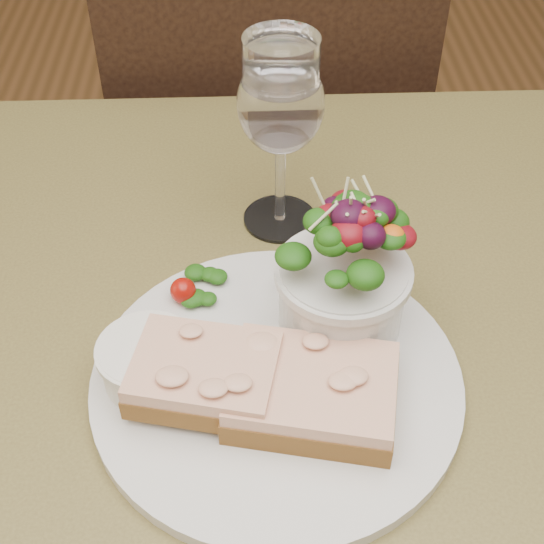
{
  "coord_description": "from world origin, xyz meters",
  "views": [
    {
      "loc": [
        -0.04,
        -0.39,
        1.22
      ],
      "look_at": [
        -0.02,
        0.03,
        0.81
      ],
      "focal_mm": 50.0,
      "sensor_mm": 36.0,
      "label": 1
    }
  ],
  "objects_px": {
    "sandwich_back": "(205,374)",
    "dinner_plate": "(277,380)",
    "chair_far": "(262,248)",
    "ramekin": "(148,361)",
    "sandwich_front": "(313,392)",
    "cafe_table": "(295,427)",
    "salad_bowl": "(344,269)",
    "wine_glass": "(281,109)"
  },
  "relations": [
    {
      "from": "sandwich_back",
      "to": "dinner_plate",
      "type": "bearing_deg",
      "value": 28.25
    },
    {
      "from": "chair_far",
      "to": "sandwich_back",
      "type": "distance_m",
      "value": 0.84
    },
    {
      "from": "chair_far",
      "to": "ramekin",
      "type": "relative_size",
      "value": 12.88
    },
    {
      "from": "sandwich_front",
      "to": "ramekin",
      "type": "relative_size",
      "value": 1.95
    },
    {
      "from": "cafe_table",
      "to": "sandwich_front",
      "type": "bearing_deg",
      "value": -84.21
    },
    {
      "from": "sandwich_front",
      "to": "sandwich_back",
      "type": "bearing_deg",
      "value": -178.38
    },
    {
      "from": "chair_far",
      "to": "salad_bowl",
      "type": "height_order",
      "value": "chair_far"
    },
    {
      "from": "ramekin",
      "to": "wine_glass",
      "type": "xyz_separation_m",
      "value": [
        0.11,
        0.2,
        0.09
      ]
    },
    {
      "from": "chair_far",
      "to": "sandwich_back",
      "type": "height_order",
      "value": "chair_far"
    },
    {
      "from": "sandwich_front",
      "to": "ramekin",
      "type": "bearing_deg",
      "value": 177.6
    },
    {
      "from": "chair_far",
      "to": "dinner_plate",
      "type": "bearing_deg",
      "value": 85.86
    },
    {
      "from": "dinner_plate",
      "to": "sandwich_front",
      "type": "distance_m",
      "value": 0.04
    },
    {
      "from": "dinner_plate",
      "to": "salad_bowl",
      "type": "bearing_deg",
      "value": 45.23
    },
    {
      "from": "sandwich_back",
      "to": "ramekin",
      "type": "bearing_deg",
      "value": 171.41
    },
    {
      "from": "chair_far",
      "to": "ramekin",
      "type": "xyz_separation_m",
      "value": [
        -0.1,
        -0.67,
        0.49
      ]
    },
    {
      "from": "dinner_plate",
      "to": "sandwich_back",
      "type": "height_order",
      "value": "sandwich_back"
    },
    {
      "from": "sandwich_back",
      "to": "sandwich_front",
      "type": "bearing_deg",
      "value": 2.34
    },
    {
      "from": "dinner_plate",
      "to": "ramekin",
      "type": "relative_size",
      "value": 4.08
    },
    {
      "from": "sandwich_back",
      "to": "cafe_table",
      "type": "bearing_deg",
      "value": 44.66
    },
    {
      "from": "ramekin",
      "to": "sandwich_back",
      "type": "bearing_deg",
      "value": -21.19
    },
    {
      "from": "sandwich_back",
      "to": "wine_glass",
      "type": "xyz_separation_m",
      "value": [
        0.07,
        0.21,
        0.09
      ]
    },
    {
      "from": "dinner_plate",
      "to": "sandwich_front",
      "type": "relative_size",
      "value": 2.09
    },
    {
      "from": "dinner_plate",
      "to": "sandwich_front",
      "type": "xyz_separation_m",
      "value": [
        0.02,
        -0.03,
        0.02
      ]
    },
    {
      "from": "sandwich_back",
      "to": "ramekin",
      "type": "height_order",
      "value": "sandwich_back"
    },
    {
      "from": "cafe_table",
      "to": "salad_bowl",
      "type": "distance_m",
      "value": 0.18
    },
    {
      "from": "chair_far",
      "to": "dinner_plate",
      "type": "height_order",
      "value": "chair_far"
    },
    {
      "from": "dinner_plate",
      "to": "salad_bowl",
      "type": "relative_size",
      "value": 2.25
    },
    {
      "from": "salad_bowl",
      "to": "wine_glass",
      "type": "height_order",
      "value": "wine_glass"
    },
    {
      "from": "cafe_table",
      "to": "salad_bowl",
      "type": "bearing_deg",
      "value": 34.44
    },
    {
      "from": "sandwich_front",
      "to": "cafe_table",
      "type": "bearing_deg",
      "value": 107.67
    },
    {
      "from": "sandwich_back",
      "to": "ramekin",
      "type": "relative_size",
      "value": 1.71
    },
    {
      "from": "chair_far",
      "to": "salad_bowl",
      "type": "relative_size",
      "value": 7.09
    },
    {
      "from": "sandwich_front",
      "to": "wine_glass",
      "type": "height_order",
      "value": "wine_glass"
    },
    {
      "from": "cafe_table",
      "to": "ramekin",
      "type": "xyz_separation_m",
      "value": [
        -0.11,
        -0.03,
        0.13
      ]
    },
    {
      "from": "salad_bowl",
      "to": "dinner_plate",
      "type": "bearing_deg",
      "value": -134.77
    },
    {
      "from": "dinner_plate",
      "to": "salad_bowl",
      "type": "distance_m",
      "value": 0.1
    },
    {
      "from": "chair_far",
      "to": "cafe_table",
      "type": "bearing_deg",
      "value": 87.53
    },
    {
      "from": "chair_far",
      "to": "sandwich_front",
      "type": "relative_size",
      "value": 6.61
    },
    {
      "from": "chair_far",
      "to": "wine_glass",
      "type": "bearing_deg",
      "value": 87.15
    },
    {
      "from": "sandwich_back",
      "to": "salad_bowl",
      "type": "distance_m",
      "value": 0.13
    },
    {
      "from": "chair_far",
      "to": "sandwich_front",
      "type": "distance_m",
      "value": 0.85
    },
    {
      "from": "salad_bowl",
      "to": "wine_glass",
      "type": "bearing_deg",
      "value": 105.99
    }
  ]
}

